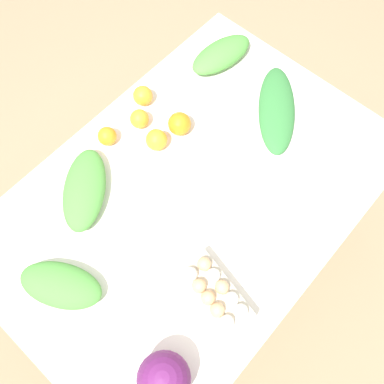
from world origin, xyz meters
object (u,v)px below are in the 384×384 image
greens_bunch_dandelion (277,109)px  orange_3 (157,140)px  orange_4 (107,136)px  greens_bunch_scallion (221,55)px  greens_bunch_beet_tops (61,285)px  greens_bunch_kale (85,189)px  orange_1 (143,96)px  egg_carton (215,294)px  orange_0 (139,119)px  orange_2 (179,124)px  cabbage_purple (164,379)px

greens_bunch_dandelion → orange_3: (-0.39, 0.24, 0.01)m
orange_4 → greens_bunch_dandelion: bearing=-37.4°
greens_bunch_scallion → greens_bunch_beet_tops: greens_bunch_scallion is taller
greens_bunch_dandelion → greens_bunch_kale: (-0.69, 0.28, 0.01)m
greens_bunch_dandelion → orange_1: size_ratio=5.24×
egg_carton → orange_4: bearing=176.7°
greens_bunch_beet_tops → orange_0: size_ratio=3.74×
greens_bunch_beet_tops → orange_0: (0.59, 0.25, -0.00)m
greens_bunch_kale → orange_1: (0.40, 0.12, -0.00)m
egg_carton → orange_1: 0.77m
greens_bunch_kale → orange_2: bearing=-9.0°
greens_bunch_dandelion → orange_4: bearing=142.6°
cabbage_purple → orange_4: cabbage_purple is taller
orange_3 → orange_1: bearing=58.5°
egg_carton → greens_bunch_beet_tops: size_ratio=1.05×
orange_0 → orange_4: bearing=165.0°
orange_2 → orange_4: (-0.21, 0.16, -0.01)m
egg_carton → greens_bunch_dandelion: (0.67, 0.27, -0.01)m
orange_1 → orange_3: bearing=-121.5°
orange_0 → orange_1: bearing=37.5°
cabbage_purple → greens_bunch_beet_tops: size_ratio=0.57×
orange_2 → orange_3: size_ratio=1.09×
orange_0 → orange_1: size_ratio=0.94×
orange_1 → greens_bunch_scallion: bearing=-14.6°
greens_bunch_dandelion → greens_bunch_kale: greens_bunch_kale is taller
greens_bunch_dandelion → cabbage_purple: bearing=-161.3°
greens_bunch_kale → orange_0: (0.32, 0.06, -0.00)m
greens_bunch_dandelion → orange_1: bearing=125.2°
greens_bunch_scallion → orange_1: (-0.35, 0.09, 0.00)m
orange_2 → orange_3: orange_2 is taller
cabbage_purple → greens_bunch_kale: 0.65m
greens_bunch_kale → orange_3: bearing=-9.0°
egg_carton → orange_0: (0.30, 0.61, -0.01)m
cabbage_purple → orange_2: 0.84m
orange_1 → orange_2: orange_2 is taller
greens_bunch_dandelion → orange_2: size_ratio=4.60×
greens_bunch_kale → orange_2: (0.40, -0.06, 0.00)m
greens_bunch_beet_tops → greens_bunch_kale: greens_bunch_kale is taller
egg_carton → orange_0: 0.68m
greens_bunch_beet_tops → orange_2: (0.67, 0.12, 0.01)m
orange_1 → orange_3: 0.20m
orange_2 → egg_carton: bearing=-127.7°
greens_bunch_kale → orange_2: size_ratio=3.63×
cabbage_purple → greens_bunch_dandelion: 0.99m
orange_2 → orange_4: orange_2 is taller
greens_bunch_kale → orange_4: 0.22m
orange_1 → orange_0: bearing=-142.5°
greens_bunch_kale → orange_1: same height
greens_bunch_dandelion → greens_bunch_kale: size_ratio=1.27×
cabbage_purple → orange_0: cabbage_purple is taller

